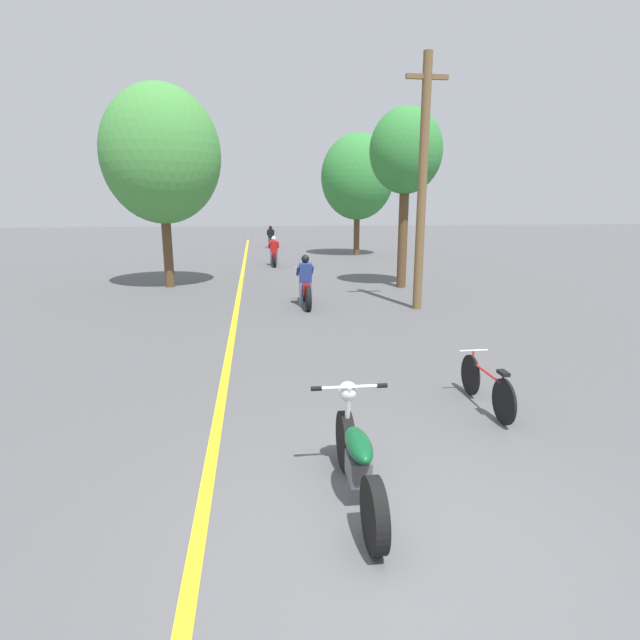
{
  "coord_description": "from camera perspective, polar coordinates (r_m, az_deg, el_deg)",
  "views": [
    {
      "loc": [
        -1.12,
        -3.6,
        2.87
      ],
      "look_at": [
        -0.06,
        4.68,
        0.9
      ],
      "focal_mm": 28.0,
      "sensor_mm": 36.0,
      "label": 1
    }
  ],
  "objects": [
    {
      "name": "motorcycle_rider_lead",
      "position": [
        14.17,
        -1.66,
        3.81
      ],
      "size": [
        0.5,
        2.12,
        1.44
      ],
      "color": "black",
      "rests_on": "ground"
    },
    {
      "name": "roadside_tree_right_far",
      "position": [
        28.19,
        4.31,
        15.97
      ],
      "size": [
        3.96,
        3.57,
        6.5
      ],
      "color": "#513A23",
      "rests_on": "ground"
    },
    {
      "name": "utility_pole",
      "position": [
        13.84,
        11.62,
        15.06
      ],
      "size": [
        1.1,
        0.24,
        6.55
      ],
      "color": "brown",
      "rests_on": "ground"
    },
    {
      "name": "bicycle_parked",
      "position": [
        7.52,
        18.48,
        -7.12
      ],
      "size": [
        0.44,
        1.68,
        0.72
      ],
      "color": "black",
      "rests_on": "ground"
    },
    {
      "name": "roadside_tree_right_near",
      "position": [
        17.47,
        9.79,
        18.31
      ],
      "size": [
        2.41,
        2.17,
        5.91
      ],
      "color": "#513A23",
      "rests_on": "ground"
    },
    {
      "name": "motorcycle_rider_far",
      "position": [
        33.1,
        -5.65,
        9.16
      ],
      "size": [
        0.5,
        2.08,
        1.41
      ],
      "color": "black",
      "rests_on": "ground"
    },
    {
      "name": "ground_plane",
      "position": [
        4.74,
        8.73,
        -24.16
      ],
      "size": [
        120.0,
        120.0,
        0.0
      ],
      "primitive_type": "plane",
      "color": "#515154"
    },
    {
      "name": "motorcycle_foreground",
      "position": [
        5.05,
        4.28,
        -15.61
      ],
      "size": [
        0.8,
        2.01,
        1.03
      ],
      "color": "black",
      "rests_on": "ground"
    },
    {
      "name": "lane_stripe_center",
      "position": [
        16.54,
        -9.21,
        3.12
      ],
      "size": [
        0.14,
        48.0,
        0.01
      ],
      "primitive_type": "cube",
      "color": "yellow",
      "rests_on": "ground"
    },
    {
      "name": "roadside_tree_left",
      "position": [
        18.09,
        -17.69,
        17.5
      ],
      "size": [
        3.9,
        3.51,
        6.65
      ],
      "color": "#513A23",
      "rests_on": "ground"
    },
    {
      "name": "motorcycle_rider_mid",
      "position": [
        23.51,
        -5.28,
        7.46
      ],
      "size": [
        0.5,
        1.96,
        1.35
      ],
      "color": "black",
      "rests_on": "ground"
    }
  ]
}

